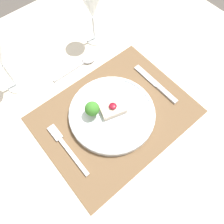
# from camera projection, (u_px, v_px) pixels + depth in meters

# --- Properties ---
(ground_plane) EXTENTS (8.00, 8.00, 0.00)m
(ground_plane) POSITION_uv_depth(u_px,v_px,m) (114.00, 167.00, 1.35)
(ground_plane) COLOR #4C4742
(dining_table) EXTENTS (1.31, 1.27, 0.73)m
(dining_table) POSITION_uv_depth(u_px,v_px,m) (115.00, 125.00, 0.76)
(dining_table) COLOR beige
(dining_table) RESTS_ON ground_plane
(placemat) EXTENTS (0.47, 0.36, 0.00)m
(placemat) POSITION_uv_depth(u_px,v_px,m) (115.00, 115.00, 0.69)
(placemat) COLOR brown
(placemat) RESTS_ON dining_table
(dinner_plate) EXTENTS (0.27, 0.27, 0.07)m
(dinner_plate) POSITION_uv_depth(u_px,v_px,m) (111.00, 113.00, 0.68)
(dinner_plate) COLOR silver
(dinner_plate) RESTS_ON placemat
(fork) EXTENTS (0.02, 0.19, 0.01)m
(fork) POSITION_uv_depth(u_px,v_px,m) (65.00, 146.00, 0.64)
(fork) COLOR #B2B2B7
(fork) RESTS_ON placemat
(knife) EXTENTS (0.02, 0.19, 0.01)m
(knife) POSITION_uv_depth(u_px,v_px,m) (158.00, 86.00, 0.73)
(knife) COLOR #B2B2B7
(knife) RESTS_ON placemat
(spoon) EXTENTS (0.18, 0.04, 0.02)m
(spoon) POSITION_uv_depth(u_px,v_px,m) (85.00, 61.00, 0.78)
(spoon) COLOR #B2B2B7
(spoon) RESTS_ON dining_table
(wine_glass_near) EXTENTS (0.07, 0.07, 0.19)m
(wine_glass_near) POSITION_uv_depth(u_px,v_px,m) (92.00, 7.00, 0.71)
(wine_glass_near) COLOR white
(wine_glass_near) RESTS_ON dining_table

